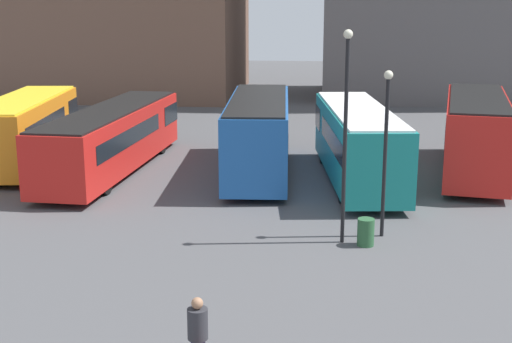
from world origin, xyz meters
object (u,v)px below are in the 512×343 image
Objects in this scene: bus_0 at (25,128)px; bus_4 at (476,132)px; bus_1 at (113,136)px; lamp_post_1 at (386,140)px; lamp_post_0 at (346,122)px; traveler at (198,328)px; trash_bin at (366,232)px; bus_3 at (357,141)px; bus_2 at (259,133)px.

bus_4 is (20.00, 0.14, 0.16)m from bus_0.
lamp_post_1 reaches higher than bus_1.
bus_0 is 1.51× the size of lamp_post_0.
bus_4 is (15.66, 0.97, 0.30)m from bus_1.
traveler is 8.87m from trash_bin.
bus_3 is at bearing -102.42° from bus_0.
bus_1 is 14.71× the size of trash_bin.
bus_0 is 0.91× the size of bus_3.
lamp_post_0 is (14.16, -9.54, 2.12)m from bus_0.
traveler is at bearing -154.98° from bus_1.
lamp_post_0 is at bearing 158.69° from bus_4.
lamp_post_1 is at bearing -125.82° from bus_0.
trash_bin is (-0.04, -8.12, -1.24)m from bus_3.
lamp_post_1 reaches higher than traveler.
bus_0 is 14.99m from bus_3.
bus_1 is at bearing 88.45° from bus_2.
bus_3 is (14.90, -1.66, 0.02)m from bus_0.
bus_1 is 1.93× the size of lamp_post_0.
bus_4 reaches higher than bus_3.
trash_bin is (10.52, -8.95, -1.09)m from bus_1.
trash_bin is (-5.14, -9.92, -1.38)m from bus_4.
traveler is (6.76, -16.97, -0.56)m from bus_1.
bus_2 is 12.28× the size of trash_bin.
bus_2 is 17.17m from traveler.
lamp_post_0 reaches higher than lamp_post_1.
bus_4 is 1.96× the size of lamp_post_1.
lamp_post_1 is at bearing 59.69° from trash_bin.
lamp_post_1 reaches higher than bus_4.
bus_1 reaches higher than traveler.
bus_3 reaches higher than bus_1.
bus_1 is at bearing 79.06° from bus_3.
bus_3 is at bearing -5.46° from traveler.
trash_bin is at bearing -17.33° from traveler.
bus_0 is 20.99m from traveler.
bus_2 is 1.99× the size of lamp_post_1.
bus_0 is 11.56× the size of trash_bin.
lamp_post_0 is at bearing -130.05° from bus_0.
lamp_post_0 is at bearing -162.07° from bus_2.
bus_4 is 20.04m from traveler.
lamp_post_0 reaches higher than bus_2.
bus_0 is 0.95× the size of bus_4.
bus_1 is at bearing -106.87° from bus_0.
bus_2 is (6.38, 0.18, 0.25)m from bus_1.
bus_0 reaches higher than trash_bin.
bus_0 is 6.10× the size of traveler.
bus_4 is at bearing -18.60° from traveler.
bus_2 is at bearing 69.95° from bus_3.
trash_bin is (3.76, 8.01, -0.53)m from traveler.
bus_4 is at bearing -76.98° from bus_3.
lamp_post_0 is at bearing -150.25° from lamp_post_1.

